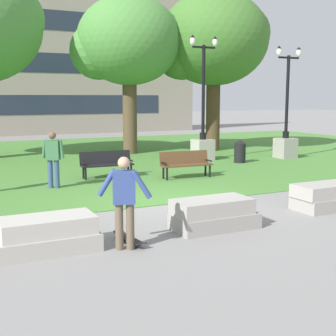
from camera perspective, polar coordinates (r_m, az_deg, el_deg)
The scene contains 16 objects.
ground_plane at distance 12.22m, azimuth 0.88°, elevation -4.40°, with size 140.00×140.00×0.00m, color gray.
grass_lawn at distance 21.48m, azimuth -11.30°, elevation 1.13°, with size 40.00×20.00×0.02m, color #4C8438.
concrete_block_center at distance 8.76m, azimuth -14.44°, elevation -7.90°, with size 1.80×0.90×0.64m.
concrete_block_left at distance 9.97m, azimuth 5.57°, elevation -5.64°, with size 1.80×0.90×0.64m.
concrete_block_right at distance 12.29m, azimuth 18.89°, elevation -3.34°, with size 1.83×0.90×0.64m.
person_skateboarder at distance 8.47m, azimuth -5.35°, elevation -3.62°, with size 0.86×0.72×1.71m.
skateboard at distance 9.04m, azimuth -4.72°, elevation -8.59°, with size 0.31×1.03×0.14m.
park_bench_near_left at distance 16.02m, azimuth 2.15°, elevation 0.67°, with size 1.83×0.63×0.90m.
park_bench_near_right at distance 16.17m, azimuth -7.51°, elevation 0.68°, with size 1.82×0.61×0.90m.
lamp_post_left at distance 20.54m, azimuth 4.27°, elevation 3.97°, with size 1.32×0.80×5.33m.
lamp_post_center at distance 21.83m, azimuth 14.16°, elevation 3.84°, with size 1.32×0.80×4.95m.
tree_far_right at distance 24.41m, azimuth 5.45°, elevation 15.22°, with size 5.75×5.48×7.97m.
tree_near_left at distance 23.05m, azimuth -4.94°, elevation 15.01°, with size 5.19×4.95×7.50m.
trash_bin at distance 19.92m, azimuth 8.76°, elevation 2.04°, with size 0.49×0.49×0.96m.
person_bystander_near_lawn at distance 14.52m, azimuth -13.84°, elevation 1.37°, with size 0.64×0.48×1.71m.
building_facade_distant at distance 35.88m, azimuth -15.99°, elevation 13.96°, with size 25.45×1.03×12.58m.
Camera 1 is at (-5.40, -10.61, 2.76)m, focal length 50.00 mm.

